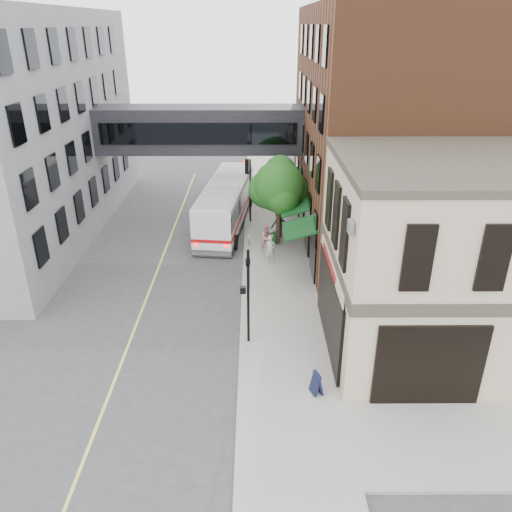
{
  "coord_description": "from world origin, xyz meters",
  "views": [
    {
      "loc": [
        0.64,
        -16.7,
        13.1
      ],
      "look_at": [
        0.74,
        3.99,
        3.42
      ],
      "focal_mm": 35.0,
      "sensor_mm": 36.0,
      "label": 1
    }
  ],
  "objects_px": {
    "pedestrian_a": "(270,249)",
    "pedestrian_c": "(280,224)",
    "bus": "(226,202)",
    "pedestrian_b": "(267,237)",
    "sandwich_board": "(317,383)",
    "newspaper_box": "(270,238)"
  },
  "relations": [
    {
      "from": "pedestrian_a",
      "to": "pedestrian_c",
      "type": "relative_size",
      "value": 0.92
    },
    {
      "from": "pedestrian_a",
      "to": "pedestrian_c",
      "type": "height_order",
      "value": "pedestrian_c"
    },
    {
      "from": "pedestrian_c",
      "to": "newspaper_box",
      "type": "bearing_deg",
      "value": -112.56
    },
    {
      "from": "pedestrian_b",
      "to": "pedestrian_c",
      "type": "distance_m",
      "value": 2.25
    },
    {
      "from": "newspaper_box",
      "to": "sandwich_board",
      "type": "distance_m",
      "value": 14.21
    },
    {
      "from": "pedestrian_c",
      "to": "sandwich_board",
      "type": "distance_m",
      "value": 15.55
    },
    {
      "from": "newspaper_box",
      "to": "sandwich_board",
      "type": "bearing_deg",
      "value": -104.88
    },
    {
      "from": "pedestrian_a",
      "to": "sandwich_board",
      "type": "bearing_deg",
      "value": -95.1
    },
    {
      "from": "pedestrian_a",
      "to": "pedestrian_c",
      "type": "bearing_deg",
      "value": 67.02
    },
    {
      "from": "bus",
      "to": "pedestrian_a",
      "type": "distance_m",
      "value": 7.06
    },
    {
      "from": "pedestrian_a",
      "to": "pedestrian_c",
      "type": "xyz_separation_m",
      "value": [
        0.74,
        3.83,
        0.07
      ]
    },
    {
      "from": "pedestrian_b",
      "to": "pedestrian_c",
      "type": "bearing_deg",
      "value": 48.36
    },
    {
      "from": "pedestrian_b",
      "to": "newspaper_box",
      "type": "distance_m",
      "value": 0.81
    },
    {
      "from": "bus",
      "to": "newspaper_box",
      "type": "relative_size",
      "value": 11.96
    },
    {
      "from": "pedestrian_a",
      "to": "pedestrian_b",
      "type": "xyz_separation_m",
      "value": [
        -0.14,
        1.75,
        0.02
      ]
    },
    {
      "from": "pedestrian_c",
      "to": "bus",
      "type": "bearing_deg",
      "value": 147.71
    },
    {
      "from": "sandwich_board",
      "to": "newspaper_box",
      "type": "bearing_deg",
      "value": 73.97
    },
    {
      "from": "pedestrian_b",
      "to": "newspaper_box",
      "type": "height_order",
      "value": "pedestrian_b"
    },
    {
      "from": "pedestrian_a",
      "to": "sandwich_board",
      "type": "distance_m",
      "value": 11.79
    },
    {
      "from": "bus",
      "to": "pedestrian_b",
      "type": "bearing_deg",
      "value": -58.93
    },
    {
      "from": "bus",
      "to": "pedestrian_b",
      "type": "distance_m",
      "value": 5.45
    },
    {
      "from": "bus",
      "to": "pedestrian_a",
      "type": "relative_size",
      "value": 7.05
    }
  ]
}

